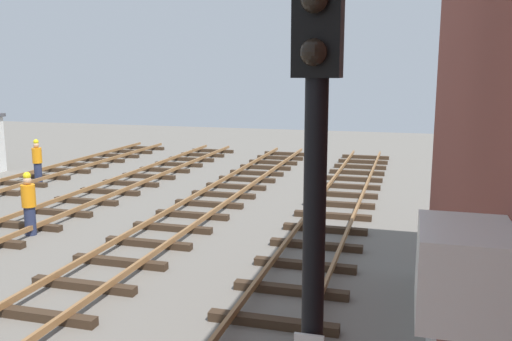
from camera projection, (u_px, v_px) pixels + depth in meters
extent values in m
cube|color=#38281C|center=(272.00, 322.00, 10.26)|extent=(2.50, 0.24, 0.18)
cube|color=#38281C|center=(291.00, 290.00, 11.77)|extent=(2.50, 0.24, 0.18)
cube|color=#38281C|center=(305.00, 265.00, 13.28)|extent=(2.50, 0.24, 0.18)
cube|color=#38281C|center=(316.00, 245.00, 14.79)|extent=(2.50, 0.24, 0.18)
cube|color=#38281C|center=(325.00, 229.00, 16.30)|extent=(2.50, 0.24, 0.18)
cube|color=#38281C|center=(333.00, 216.00, 17.81)|extent=(2.50, 0.24, 0.18)
cube|color=#38281C|center=(339.00, 204.00, 19.33)|extent=(2.50, 0.24, 0.18)
cube|color=#38281C|center=(344.00, 195.00, 20.84)|extent=(2.50, 0.24, 0.18)
cube|color=#38281C|center=(349.00, 186.00, 22.35)|extent=(2.50, 0.24, 0.18)
cube|color=#38281C|center=(353.00, 179.00, 23.86)|extent=(2.50, 0.24, 0.18)
cube|color=#38281C|center=(357.00, 173.00, 25.37)|extent=(2.50, 0.24, 0.18)
cube|color=#38281C|center=(360.00, 167.00, 26.88)|extent=(2.50, 0.24, 0.18)
cube|color=#38281C|center=(363.00, 162.00, 28.39)|extent=(2.50, 0.24, 0.18)
cube|color=#38281C|center=(365.00, 157.00, 29.90)|extent=(2.50, 0.24, 0.18)
cube|color=#38281C|center=(38.00, 315.00, 10.56)|extent=(2.50, 0.24, 0.18)
cube|color=#38281C|center=(84.00, 285.00, 12.03)|extent=(2.50, 0.24, 0.18)
cube|color=#38281C|center=(120.00, 262.00, 13.50)|extent=(2.50, 0.24, 0.18)
cube|color=#38281C|center=(149.00, 243.00, 14.96)|extent=(2.50, 0.24, 0.18)
cube|color=#38281C|center=(172.00, 228.00, 16.43)|extent=(2.50, 0.24, 0.18)
cube|color=#38281C|center=(192.00, 215.00, 17.90)|extent=(2.50, 0.24, 0.18)
cube|color=#38281C|center=(209.00, 204.00, 19.37)|extent=(2.50, 0.24, 0.18)
cube|color=#38281C|center=(223.00, 195.00, 20.84)|extent=(2.50, 0.24, 0.18)
cube|color=#38281C|center=(236.00, 187.00, 22.30)|extent=(2.50, 0.24, 0.18)
cube|color=#38281C|center=(247.00, 179.00, 23.77)|extent=(2.50, 0.24, 0.18)
cube|color=#38281C|center=(257.00, 173.00, 25.24)|extent=(2.50, 0.24, 0.18)
cube|color=#38281C|center=(265.00, 167.00, 26.71)|extent=(2.50, 0.24, 0.18)
cube|color=#38281C|center=(273.00, 162.00, 28.17)|extent=(2.50, 0.24, 0.18)
cube|color=#38281C|center=(280.00, 158.00, 29.64)|extent=(2.50, 0.24, 0.18)
cube|color=#38281C|center=(286.00, 154.00, 31.11)|extent=(2.50, 0.24, 0.18)
cube|color=#38281C|center=(25.00, 226.00, 16.68)|extent=(2.50, 0.24, 0.18)
cube|color=#38281C|center=(58.00, 212.00, 18.24)|extent=(2.50, 0.24, 0.18)
cube|color=#38281C|center=(86.00, 201.00, 19.80)|extent=(2.50, 0.24, 0.18)
cube|color=#38281C|center=(110.00, 192.00, 21.35)|extent=(2.50, 0.24, 0.18)
cube|color=#38281C|center=(131.00, 183.00, 22.91)|extent=(2.50, 0.24, 0.18)
cube|color=#38281C|center=(149.00, 176.00, 24.47)|extent=(2.50, 0.24, 0.18)
cube|color=#38281C|center=(165.00, 170.00, 26.02)|extent=(2.50, 0.24, 0.18)
cube|color=#38281C|center=(179.00, 164.00, 27.58)|extent=(2.50, 0.24, 0.18)
cube|color=#38281C|center=(191.00, 159.00, 29.14)|extent=(2.50, 0.24, 0.18)
cube|color=#38281C|center=(203.00, 155.00, 30.69)|extent=(2.50, 0.24, 0.18)
cube|color=#38281C|center=(213.00, 151.00, 32.25)|extent=(2.50, 0.24, 0.18)
cube|color=#38281C|center=(20.00, 184.00, 22.88)|extent=(2.50, 0.24, 0.18)
cube|color=#38281C|center=(45.00, 177.00, 24.39)|extent=(2.50, 0.24, 0.18)
cube|color=#38281C|center=(66.00, 170.00, 25.91)|extent=(2.50, 0.24, 0.18)
cube|color=#38281C|center=(85.00, 165.00, 27.42)|extent=(2.50, 0.24, 0.18)
cube|color=#38281C|center=(103.00, 160.00, 28.93)|extent=(2.50, 0.24, 0.18)
cube|color=#38281C|center=(118.00, 156.00, 30.44)|extent=(2.50, 0.24, 0.18)
cube|color=#38281C|center=(132.00, 152.00, 31.95)|extent=(2.50, 0.24, 0.18)
cube|color=#38281C|center=(145.00, 148.00, 33.46)|extent=(2.50, 0.24, 0.18)
cube|color=black|center=(319.00, 2.00, 4.04)|extent=(0.36, 0.24, 1.10)
sphere|color=black|center=(313.00, 52.00, 3.93)|extent=(0.20, 0.20, 0.20)
cube|color=silver|center=(464.00, 271.00, 2.65)|extent=(0.44, 0.60, 0.44)
cylinder|color=#262D4C|center=(30.00, 221.00, 15.97)|extent=(0.32, 0.32, 0.85)
cylinder|color=orange|center=(28.00, 196.00, 15.83)|extent=(0.40, 0.40, 0.65)
sphere|color=tan|center=(27.00, 181.00, 15.76)|extent=(0.24, 0.24, 0.24)
sphere|color=yellow|center=(27.00, 176.00, 15.73)|extent=(0.22, 0.22, 0.22)
cylinder|color=#262D4C|center=(38.00, 173.00, 23.50)|extent=(0.32, 0.32, 0.85)
cylinder|color=orange|center=(37.00, 155.00, 23.36)|extent=(0.40, 0.40, 0.65)
sphere|color=tan|center=(36.00, 145.00, 23.28)|extent=(0.24, 0.24, 0.24)
sphere|color=yellow|center=(36.00, 142.00, 23.26)|extent=(0.22, 0.22, 0.22)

